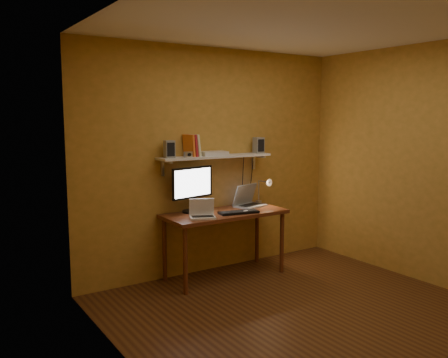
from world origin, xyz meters
TOP-DOWN VIEW (x-y plane):
  - room at (0.00, 0.00)m, footprint 3.44×3.24m
  - desk at (-0.05, 1.28)m, footprint 1.40×0.60m
  - wall_shelf at (-0.05, 1.47)m, footprint 1.40×0.25m
  - monitor at (-0.36, 1.47)m, footprint 0.56×0.28m
  - laptop at (0.37, 1.42)m, footprint 0.42×0.35m
  - netbook at (-0.42, 1.17)m, footprint 0.32×0.28m
  - keyboard at (0.03, 1.13)m, footprint 0.47×0.23m
  - mouse at (0.11, 1.10)m, footprint 0.10×0.07m
  - desk_lamp at (0.61, 1.41)m, footprint 0.09×0.23m
  - speaker_left at (-0.63, 1.48)m, footprint 0.12×0.12m
  - speaker_right at (0.57, 1.48)m, footprint 0.11×0.11m
  - books at (-0.35, 1.50)m, footprint 0.16×0.18m
  - shelf_camera at (-0.44, 1.42)m, footprint 0.11×0.06m
  - router at (-0.08, 1.47)m, footprint 0.32×0.24m

SIDE VIEW (x-z plane):
  - desk at x=-0.05m, z-range 0.29..1.04m
  - keyboard at x=0.03m, z-range 0.75..0.77m
  - mouse at x=0.11m, z-range 0.75..0.78m
  - netbook at x=-0.42m, z-range 0.70..0.91m
  - laptop at x=0.37m, z-range 0.69..0.95m
  - desk_lamp at x=0.61m, z-range 0.77..1.15m
  - monitor at x=-0.36m, z-range 0.78..1.29m
  - room at x=0.00m, z-range -0.02..2.62m
  - wall_shelf at x=-0.05m, z-range 1.26..1.46m
  - router at x=-0.08m, z-range 1.38..1.42m
  - shelf_camera at x=-0.44m, z-range 1.38..1.44m
  - speaker_left at x=-0.63m, z-range 1.38..1.56m
  - speaker_right at x=0.57m, z-range 1.38..1.57m
  - books at x=-0.35m, z-range 1.37..1.62m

